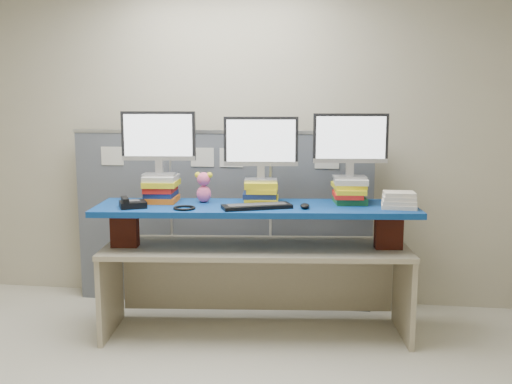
# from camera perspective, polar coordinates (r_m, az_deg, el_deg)

# --- Properties ---
(room) EXTENTS (5.00, 4.00, 2.80)m
(room) POSITION_cam_1_polar(r_m,az_deg,el_deg) (3.13, -10.17, 2.15)
(room) COLOR #BBB39A
(room) RESTS_ON ground
(cubicle_partition) EXTENTS (2.60, 0.06, 1.53)m
(cubicle_partition) POSITION_cam_1_polar(r_m,az_deg,el_deg) (4.93, -3.52, -2.64)
(cubicle_partition) COLOR #4A4E57
(cubicle_partition) RESTS_ON ground
(desk) EXTENTS (2.34, 0.92, 0.69)m
(desk) POSITION_cam_1_polar(r_m,az_deg,el_deg) (4.34, 0.00, -7.19)
(desk) COLOR tan
(desk) RESTS_ON ground
(brick_pier_left) EXTENTS (0.21, 0.13, 0.27)m
(brick_pier_left) POSITION_cam_1_polar(r_m,az_deg,el_deg) (4.36, -12.99, -3.64)
(brick_pier_left) COLOR maroon
(brick_pier_left) RESTS_ON desk
(brick_pier_right) EXTENTS (0.21, 0.13, 0.27)m
(brick_pier_right) POSITION_cam_1_polar(r_m,az_deg,el_deg) (4.31, 13.12, -3.80)
(brick_pier_right) COLOR maroon
(brick_pier_right) RESTS_ON desk
(blue_board) EXTENTS (2.42, 0.86, 0.04)m
(blue_board) POSITION_cam_1_polar(r_m,az_deg,el_deg) (4.24, 0.00, -1.62)
(blue_board) COLOR navy
(blue_board) RESTS_ON brick_pier_left
(book_stack_left) EXTENTS (0.27, 0.31, 0.20)m
(book_stack_left) POSITION_cam_1_polar(r_m,az_deg,el_deg) (4.43, -9.47, 0.35)
(book_stack_left) COLOR orange
(book_stack_left) RESTS_ON blue_board
(book_stack_center) EXTENTS (0.29, 0.32, 0.17)m
(book_stack_center) POSITION_cam_1_polar(r_m,az_deg,el_deg) (4.34, 0.52, -0.00)
(book_stack_center) COLOR yellow
(book_stack_center) RESTS_ON blue_board
(book_stack_right) EXTENTS (0.28, 0.33, 0.19)m
(book_stack_right) POSITION_cam_1_polar(r_m,az_deg,el_deg) (4.38, 9.32, 0.16)
(book_stack_right) COLOR #1A6430
(book_stack_right) RESTS_ON blue_board
(monitor_left) EXTENTS (0.56, 0.18, 0.49)m
(monitor_left) POSITION_cam_1_polar(r_m,az_deg,el_deg) (4.38, -9.72, 5.21)
(monitor_left) COLOR #B4B4B9
(monitor_left) RESTS_ON book_stack_left
(monitor_center) EXTENTS (0.56, 0.18, 0.49)m
(monitor_center) POSITION_cam_1_polar(r_m,az_deg,el_deg) (4.30, 0.50, 4.75)
(monitor_center) COLOR #B4B4B9
(monitor_center) RESTS_ON book_stack_center
(monitor_right) EXTENTS (0.56, 0.18, 0.49)m
(monitor_right) POSITION_cam_1_polar(r_m,az_deg,el_deg) (4.34, 9.42, 4.99)
(monitor_right) COLOR #B4B4B9
(monitor_right) RESTS_ON book_stack_right
(keyboard) EXTENTS (0.52, 0.35, 0.03)m
(keyboard) POSITION_cam_1_polar(r_m,az_deg,el_deg) (4.11, 0.08, -1.44)
(keyboard) COLOR black
(keyboard) RESTS_ON blue_board
(mouse) EXTENTS (0.07, 0.12, 0.04)m
(mouse) POSITION_cam_1_polar(r_m,az_deg,el_deg) (4.13, 4.91, -1.39)
(mouse) COLOR black
(mouse) RESTS_ON blue_board
(desk_phone) EXTENTS (0.24, 0.23, 0.08)m
(desk_phone) POSITION_cam_1_polar(r_m,az_deg,el_deg) (4.24, -12.31, -1.14)
(desk_phone) COLOR black
(desk_phone) RESTS_ON blue_board
(headset) EXTENTS (0.17, 0.17, 0.02)m
(headset) POSITION_cam_1_polar(r_m,az_deg,el_deg) (4.12, -7.17, -1.59)
(headset) COLOR black
(headset) RESTS_ON blue_board
(plush_toy) EXTENTS (0.14, 0.10, 0.23)m
(plush_toy) POSITION_cam_1_polar(r_m,az_deg,el_deg) (4.36, -5.24, 0.51)
(plush_toy) COLOR #FF6196
(plush_toy) RESTS_ON blue_board
(binder_stack) EXTENTS (0.25, 0.20, 0.12)m
(binder_stack) POSITION_cam_1_polar(r_m,az_deg,el_deg) (4.25, 14.11, -0.82)
(binder_stack) COLOR silver
(binder_stack) RESTS_ON blue_board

